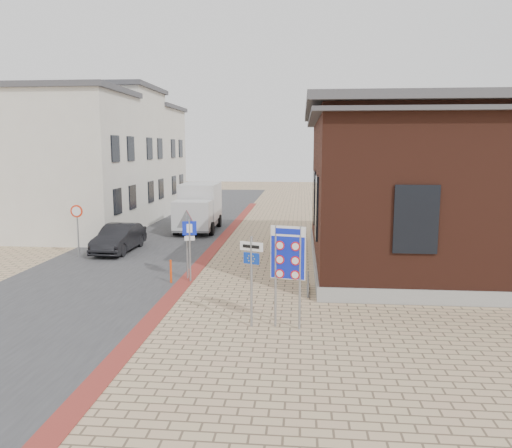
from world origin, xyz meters
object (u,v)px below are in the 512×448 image
at_px(border_sign, 288,255).
at_px(essen_sign, 251,267).
at_px(sedan, 119,238).
at_px(box_truck, 199,207).
at_px(bollard, 171,272).
at_px(parking_sign, 190,240).

relative_size(border_sign, essen_sign, 1.12).
height_order(sedan, border_sign, border_sign).
height_order(border_sign, essen_sign, border_sign).
xyz_separation_m(box_truck, bollard, (1.42, -12.07, -1.03)).
distance_m(border_sign, bollard, 6.44).
xyz_separation_m(sedan, essen_sign, (7.50, -9.72, 1.07)).
height_order(border_sign, bollard, border_sign).
bearing_deg(parking_sign, box_truck, 85.39).
relative_size(border_sign, bollard, 3.27).
bearing_deg(sedan, bollard, -52.29).
bearing_deg(parking_sign, bollard, -171.98).
relative_size(sedan, box_truck, 0.74).
relative_size(box_truck, bollard, 6.18).
bearing_deg(sedan, parking_sign, -46.41).
height_order(sedan, essen_sign, essen_sign).
height_order(sedan, box_truck, box_truck).
bearing_deg(box_truck, essen_sign, -75.14).
relative_size(box_truck, border_sign, 1.89).
bearing_deg(border_sign, parking_sign, 143.07).
distance_m(border_sign, parking_sign, 5.99).
xyz_separation_m(sedan, parking_sign, (4.70, -5.14, 0.95)).
distance_m(box_truck, parking_sign, 11.97).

